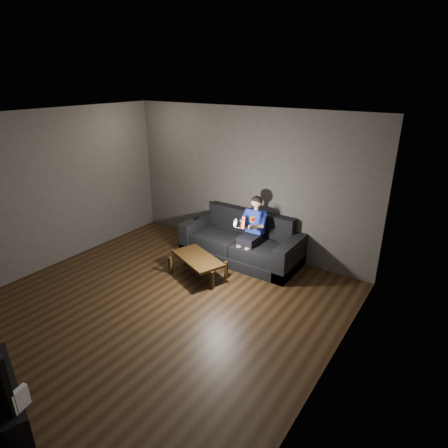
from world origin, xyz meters
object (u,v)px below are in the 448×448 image
Objects in this scene: sofa at (242,244)px; child at (253,226)px; coffee_table at (198,260)px; media_console at (0,402)px.

child is (0.25, -0.06, 0.45)m from sofa.
child is 1.14m from coffee_table.
child is at bearing -12.69° from sofa.
media_console is (-0.11, -4.34, -0.05)m from sofa.
sofa is 4.34m from media_console.
sofa reaches higher than coffee_table.
media_console is at bearing -91.46° from sofa.
media_console is (-0.36, -4.29, -0.51)m from child.
media_console is at bearing -94.81° from child.
coffee_table is 3.36m from media_console.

